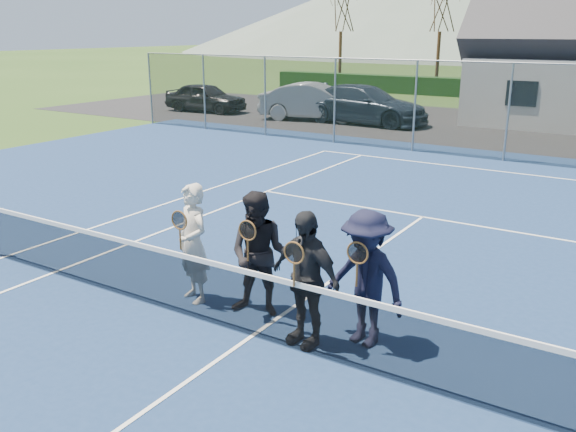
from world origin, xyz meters
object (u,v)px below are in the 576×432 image
object	(u,v)px
car_b	(316,102)
car_c	(365,105)
player_d	(366,278)
player_b	(259,254)
player_a	(193,243)
player_c	(305,278)
car_a	(206,97)
tennis_net	(252,301)

from	to	relation	value
car_b	car_c	size ratio (longest dim) A/B	0.88
player_d	player_b	bearing A→B (deg)	-179.49
player_a	player_c	size ratio (longest dim) A/B	1.00
player_a	car_b	bearing A→B (deg)	114.50
car_a	player_d	world-z (taller)	player_d
car_a	player_b	xyz separation A→B (m)	(15.31, -17.27, 0.21)
player_b	car_a	bearing A→B (deg)	131.56
player_c	player_d	xyz separation A→B (m)	(0.65, 0.41, -0.00)
tennis_net	player_a	world-z (taller)	player_a
player_a	tennis_net	bearing A→B (deg)	-19.32
car_c	player_c	distance (m)	19.88
car_b	player_b	distance (m)	19.84
player_d	player_c	bearing A→B (deg)	-147.77
car_b	player_c	distance (m)	20.66
car_a	car_b	world-z (taller)	car_b
player_b	player_c	bearing A→B (deg)	-21.95
car_c	player_d	xyz separation A→B (m)	(8.50, -17.86, 0.10)
player_a	car_c	bearing A→B (deg)	107.80
car_b	player_b	world-z (taller)	player_b
car_a	player_b	bearing A→B (deg)	-142.43
car_b	car_c	world-z (taller)	same
tennis_net	player_b	size ratio (longest dim) A/B	6.49
car_b	player_c	world-z (taller)	player_c
car_a	player_a	bearing A→B (deg)	-144.75
car_a	car_c	size ratio (longest dim) A/B	0.74
car_a	car_c	world-z (taller)	car_c
tennis_net	player_b	distance (m)	0.81
player_a	player_b	distance (m)	1.10
player_c	car_b	bearing A→B (deg)	119.45
player_d	car_b	bearing A→B (deg)	121.58
tennis_net	player_d	size ratio (longest dim) A/B	6.49
player_a	player_c	xyz separation A→B (m)	(2.07, -0.25, -0.00)
car_c	player_b	distance (m)	19.15
player_a	car_a	bearing A→B (deg)	129.23
player_b	player_c	distance (m)	1.06
player_c	player_a	bearing A→B (deg)	173.10
car_b	player_d	distance (m)	20.63
car_c	player_a	distance (m)	18.92
car_c	tennis_net	bearing A→B (deg)	-156.59
car_c	player_a	xyz separation A→B (m)	(5.78, -18.02, 0.10)
car_a	car_b	size ratio (longest dim) A/B	0.84
player_a	player_d	size ratio (longest dim) A/B	1.00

